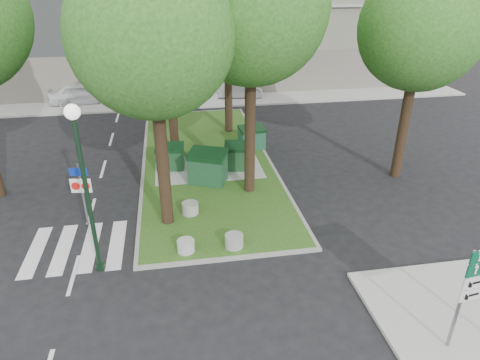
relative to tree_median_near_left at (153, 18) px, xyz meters
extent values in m
plane|color=black|center=(1.41, -2.56, -7.32)|extent=(120.00, 120.00, 0.00)
cube|color=#214413|center=(1.91, 5.44, -7.26)|extent=(6.00, 16.00, 0.12)
cube|color=gray|center=(1.91, 5.44, -7.27)|extent=(6.30, 16.30, 0.10)
cube|color=#999993|center=(7.91, -6.06, -7.26)|extent=(5.00, 4.00, 0.12)
cube|color=#999993|center=(1.41, 15.94, -7.26)|extent=(42.00, 3.00, 0.12)
cube|color=silver|center=(-2.34, -1.06, -7.31)|extent=(5.00, 3.00, 0.01)
cylinder|color=black|center=(-0.09, -0.06, -4.24)|extent=(0.44, 0.44, 6.16)
sphere|color=#1F5216|center=(-0.09, -0.06, -0.50)|extent=(5.20, 5.20, 5.20)
cylinder|color=black|center=(3.41, 1.94, -3.96)|extent=(0.44, 0.44, 6.72)
sphere|color=#1F5216|center=(3.41, 1.94, 0.12)|extent=(5.60, 5.60, 5.60)
cylinder|color=black|center=(0.41, 6.44, -4.38)|extent=(0.44, 0.44, 5.88)
sphere|color=#1F5216|center=(0.41, 6.44, -0.81)|extent=(4.80, 4.80, 4.80)
cylinder|color=black|center=(3.61, 9.44, -3.82)|extent=(0.44, 0.44, 7.00)
cylinder|color=black|center=(10.41, 2.44, -4.38)|extent=(0.44, 0.44, 5.88)
sphere|color=#1F5216|center=(10.41, 2.44, -0.81)|extent=(5.00, 5.00, 5.00)
cube|color=#0E3517|center=(0.14, 4.73, -6.71)|extent=(1.35, 1.01, 0.98)
cube|color=black|center=(0.14, 4.73, -6.14)|extent=(1.40, 1.07, 0.28)
cube|color=#113B1E|center=(1.74, 3.01, -6.59)|extent=(1.85, 1.59, 1.22)
cube|color=black|center=(1.74, 3.01, -5.88)|extent=(1.93, 1.68, 0.35)
cube|color=#103616|center=(3.34, 4.19, -6.68)|extent=(1.44, 1.09, 1.03)
cube|color=black|center=(3.34, 4.19, -6.08)|extent=(1.50, 1.16, 0.30)
cube|color=#15462C|center=(4.41, 6.57, -6.70)|extent=(1.37, 1.03, 0.99)
cube|color=black|center=(4.41, 6.57, -6.13)|extent=(1.42, 1.09, 0.29)
cylinder|color=#A6A6A1|center=(0.49, -2.06, -6.99)|extent=(0.58, 0.58, 0.42)
cylinder|color=gray|center=(2.13, -2.06, -6.97)|extent=(0.63, 0.63, 0.45)
cylinder|color=gray|center=(0.79, 0.40, -6.97)|extent=(0.63, 0.63, 0.45)
cylinder|color=gold|center=(4.61, 7.28, -6.83)|extent=(0.42, 0.42, 0.73)
cylinder|color=black|center=(-2.28, -2.39, -4.85)|extent=(0.14, 0.14, 4.94)
cylinder|color=black|center=(-2.28, -2.39, -7.22)|extent=(0.30, 0.30, 0.20)
sphere|color=white|center=(-2.28, -2.39, -2.08)|extent=(0.43, 0.43, 0.43)
cylinder|color=slate|center=(-3.07, 0.44, -6.07)|extent=(0.09, 0.09, 2.50)
cube|color=navy|center=(-3.07, 0.44, -5.12)|extent=(0.65, 0.13, 0.30)
cube|color=white|center=(-3.07, 0.44, -5.67)|extent=(0.75, 0.14, 0.55)
cylinder|color=red|center=(-3.25, 0.44, -5.67)|extent=(0.30, 0.07, 0.30)
cylinder|color=red|center=(-2.89, 0.44, -5.67)|extent=(0.30, 0.07, 0.30)
cylinder|color=slate|center=(6.79, -7.19, -5.74)|extent=(0.10, 0.10, 2.91)
imported|color=white|center=(-5.72, 16.94, -6.56)|extent=(4.62, 2.25, 1.52)
imported|color=#999BA1|center=(4.91, 16.75, -6.59)|extent=(4.58, 2.09, 1.46)
camera|label=1|loc=(0.31, -14.02, 1.39)|focal=32.00mm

